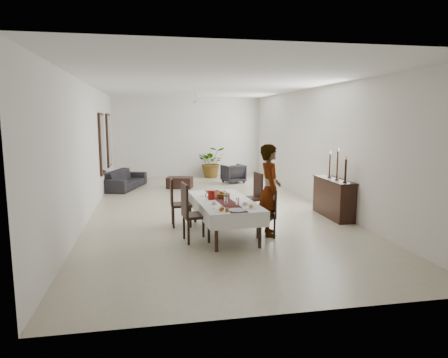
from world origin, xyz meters
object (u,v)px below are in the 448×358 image
(red_pitcher, at_px, (211,195))
(sideboard_body, at_px, (333,199))
(woman, at_px, (270,190))
(sofa, at_px, (125,179))
(dining_table_top, at_px, (224,202))

(red_pitcher, xyz_separation_m, sideboard_body, (3.10, 0.81, -0.35))
(red_pitcher, height_order, woman, woman)
(red_pitcher, bearing_deg, sideboard_body, 14.70)
(woman, bearing_deg, red_pitcher, 82.56)
(woman, distance_m, sofa, 6.99)
(sideboard_body, relative_size, sofa, 0.70)
(red_pitcher, distance_m, sideboard_body, 3.23)
(woman, bearing_deg, dining_table_top, 85.51)
(woman, relative_size, sideboard_body, 1.24)
(sofa, bearing_deg, red_pitcher, -141.67)
(dining_table_top, bearing_deg, red_pitcher, 149.04)
(red_pitcher, height_order, sideboard_body, sideboard_body)
(red_pitcher, relative_size, woman, 0.10)
(sideboard_body, bearing_deg, woman, -149.27)
(woman, xyz_separation_m, sofa, (-3.22, 6.17, -0.62))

